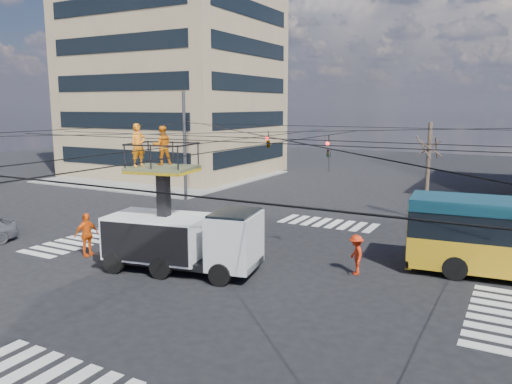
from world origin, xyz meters
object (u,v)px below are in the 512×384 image
Objects in this scene: flagger at (356,255)px; worker_ground at (86,235)px; utility_truck at (181,224)px; traffic_cone at (125,249)px.

worker_ground is at bearing -104.98° from flagger.
utility_truck reaches higher than worker_ground.
worker_ground is 12.37m from flagger.
flagger reaches higher than traffic_cone.
utility_truck is 3.55× the size of worker_ground.
traffic_cone is at bearing -50.99° from worker_ground.
flagger is at bearing 14.37° from utility_truck.
worker_ground is (-5.21, -0.42, -1.01)m from utility_truck.
flagger is (10.29, 2.69, 0.52)m from traffic_cone.
utility_truck is 5.33m from worker_ground.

